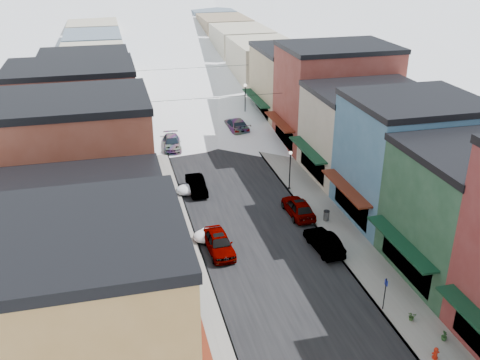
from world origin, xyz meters
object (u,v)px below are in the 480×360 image
car_dark_hatch (196,185)px  car_green_sedan (324,242)px  trash_can (326,215)px  fire_hydrant (436,353)px  car_silver_sedan (219,243)px  streetlamp_near (290,165)px

car_dark_hatch → car_green_sedan: car_green_sedan is taller
trash_can → fire_hydrant: bearing=-90.9°
car_dark_hatch → car_green_sedan: 14.88m
car_dark_hatch → trash_can: (9.72, -8.50, -0.11)m
car_silver_sedan → car_green_sedan: size_ratio=1.04×
car_silver_sedan → trash_can: 10.17m
car_green_sedan → streetlamp_near: size_ratio=1.15×
car_green_sedan → fire_hydrant: 12.81m
trash_can → streetlamp_near: bearing=98.6°
car_silver_sedan → car_dark_hatch: (0.13, 11.00, -0.07)m
car_silver_sedan → trash_can: car_silver_sedan is taller
car_green_sedan → streetlamp_near: (0.90, 10.92, 1.84)m
trash_can → streetlamp_near: 7.10m
car_dark_hatch → car_green_sedan: bearing=-59.3°
car_green_sedan → trash_can: bearing=-119.2°
fire_hydrant → trash_can: (0.25, 16.88, 0.10)m
car_dark_hatch → fire_hydrant: car_dark_hatch is taller
trash_can → streetlamp_near: size_ratio=0.23×
car_silver_sedan → streetlamp_near: 12.91m
car_silver_sedan → fire_hydrant: (9.60, -14.38, -0.29)m
car_green_sedan → trash_can: 4.60m
car_silver_sedan → streetlamp_near: (8.83, 9.24, 1.79)m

